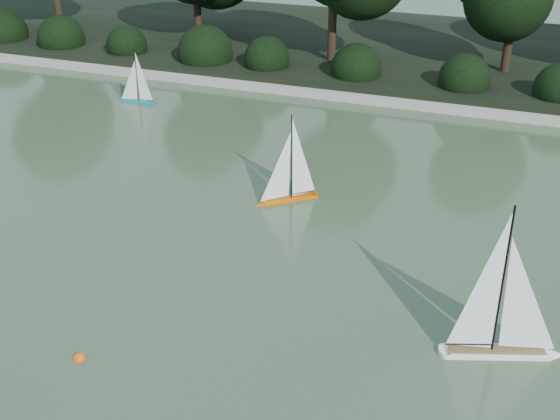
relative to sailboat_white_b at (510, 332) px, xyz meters
name	(u,v)px	position (x,y,z in m)	size (l,w,h in m)	color
ground	(302,389)	(-1.88, -1.29, -0.29)	(80.00, 80.00, 0.00)	#35462A
pond_coping	(443,107)	(-1.88, 7.71, -0.20)	(40.00, 0.35, 0.18)	gray
far_bank	(468,56)	(-1.88, 11.71, -0.14)	(40.00, 8.00, 0.30)	black
shrub_hedge	(451,78)	(-1.88, 8.61, 0.16)	(29.10, 1.10, 1.10)	black
sailboat_white_b	(510,332)	(0.00, 0.00, 0.00)	(1.36, 0.64, 1.89)	white
sailboat_orange	(285,188)	(-3.51, 2.63, -0.06)	(0.90, 0.81, 1.47)	#D55C04
sailboat_teal	(135,94)	(-8.16, 5.96, -0.10)	(0.90, 0.17, 1.23)	#0B798D
race_buoy	(80,359)	(-4.26, -1.68, -0.29)	(0.14, 0.14, 0.14)	#FD510D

